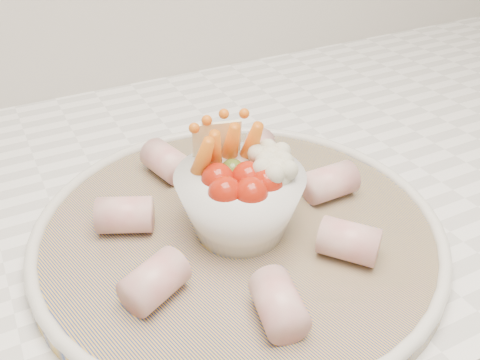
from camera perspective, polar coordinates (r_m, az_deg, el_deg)
serving_platter at (r=0.51m, az=-0.19°, el=-5.34°), size 0.47×0.47×0.02m
veggie_bowl at (r=0.48m, az=0.06°, el=-1.59°), size 0.12×0.12×0.10m
cured_meat_rolls at (r=0.50m, az=-0.33°, el=-3.46°), size 0.26×0.29×0.03m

